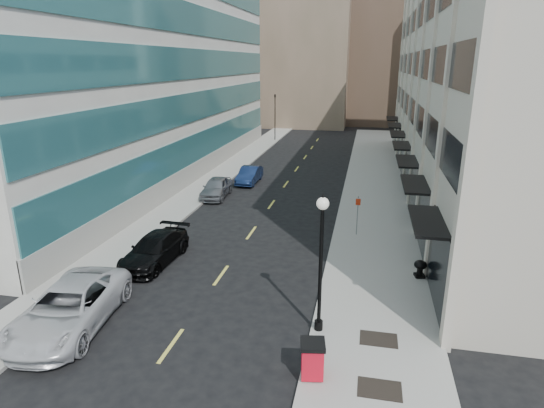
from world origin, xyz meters
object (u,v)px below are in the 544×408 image
at_px(traffic_signal, 275,97).
at_px(trash_bin, 312,358).
at_px(car_black_pickup, 155,249).
at_px(car_blue_sedan, 249,175).
at_px(lamppost, 321,253).
at_px(urn_planter, 420,267).
at_px(sign_post, 358,210).
at_px(car_white_van, 70,307).
at_px(car_silver_sedan, 216,188).

height_order(traffic_signal, trash_bin, traffic_signal).
bearing_deg(car_black_pickup, car_blue_sedan, 91.05).
bearing_deg(car_black_pickup, trash_bin, -35.95).
relative_size(lamppost, urn_planter, 6.46).
bearing_deg(sign_post, car_white_van, -122.84).
xyz_separation_m(trash_bin, lamppost, (-0.10, 2.82, 2.53)).
bearing_deg(sign_post, car_silver_sedan, 158.56).
xyz_separation_m(car_silver_sedan, car_blue_sedan, (1.42, 4.77, -0.06)).
distance_m(traffic_signal, trash_bin, 48.32).
bearing_deg(traffic_signal, urn_planter, -68.55).
relative_size(car_black_pickup, urn_planter, 5.98).
relative_size(traffic_signal, trash_bin, 5.33).
bearing_deg(car_blue_sedan, lamppost, -68.59).
xyz_separation_m(traffic_signal, car_silver_sedan, (0.88, -27.00, -4.95)).
xyz_separation_m(car_silver_sedan, sign_post, (11.02, -6.31, 0.93)).
height_order(car_black_pickup, car_blue_sedan, car_black_pickup).
bearing_deg(lamppost, car_white_van, -170.37).
height_order(car_black_pickup, urn_planter, car_black_pickup).
bearing_deg(trash_bin, car_silver_sedan, 107.48).
distance_m(lamppost, urn_planter, 7.54).
height_order(car_black_pickup, sign_post, sign_post).
bearing_deg(urn_planter, car_white_van, -152.75).
distance_m(lamppost, sign_post, 10.87).
bearing_deg(car_silver_sedan, trash_bin, -66.81).
bearing_deg(car_blue_sedan, car_silver_sedan, -106.55).
height_order(car_silver_sedan, trash_bin, car_silver_sedan).
bearing_deg(trash_bin, lamppost, 82.68).
distance_m(car_silver_sedan, urn_planter, 18.25).
distance_m(car_blue_sedan, sign_post, 14.70).
bearing_deg(sign_post, car_black_pickup, -141.52).
bearing_deg(traffic_signal, car_white_van, -88.62).
bearing_deg(urn_planter, sign_post, 122.00).
bearing_deg(car_blue_sedan, traffic_signal, 95.99).
bearing_deg(car_black_pickup, sign_post, 33.39).
xyz_separation_m(sign_post, urn_planter, (3.20, -5.12, -1.04)).
relative_size(trash_bin, lamppost, 0.24).
relative_size(car_black_pickup, car_blue_sedan, 1.18).
height_order(car_white_van, lamppost, lamppost).
height_order(car_white_van, car_silver_sedan, car_white_van).
xyz_separation_m(traffic_signal, lamppost, (10.80, -44.00, -2.33)).
xyz_separation_m(car_white_van, urn_planter, (14.00, 7.21, -0.21)).
height_order(car_silver_sedan, car_blue_sedan, car_silver_sedan).
height_order(car_black_pickup, lamppost, lamppost).
relative_size(car_black_pickup, trash_bin, 3.89).
height_order(car_black_pickup, trash_bin, car_black_pickup).
relative_size(car_white_van, urn_planter, 7.41).
relative_size(car_black_pickup, car_silver_sedan, 1.12).
bearing_deg(sign_post, traffic_signal, 118.02).
distance_m(car_white_van, car_blue_sedan, 23.45).
bearing_deg(car_blue_sedan, car_white_van, -92.85).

